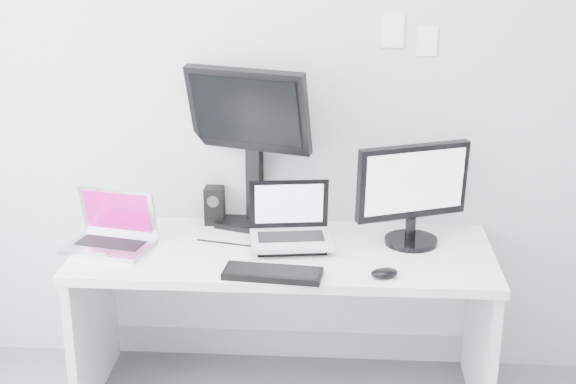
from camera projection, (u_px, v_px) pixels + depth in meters
name	position (u px, v px, depth m)	size (l,w,h in m)	color
back_wall	(289.00, 91.00, 3.66)	(3.60, 3.60, 0.00)	#B4B6B8
desk	(284.00, 325.00, 3.65)	(1.80, 0.70, 0.73)	white
macbook	(107.00, 220.00, 3.50)	(0.35, 0.27, 0.27)	#AAABAF
speaker	(215.00, 205.00, 3.80)	(0.09, 0.09, 0.18)	black
dell_laptop	(291.00, 217.00, 3.50)	(0.35, 0.27, 0.29)	silver
rear_monitor	(251.00, 146.00, 3.68)	(0.56, 0.20, 0.77)	black
samsung_monitor	(413.00, 193.00, 3.52)	(0.51, 0.23, 0.47)	black
keyboard	(273.00, 274.00, 3.27)	(0.39, 0.14, 0.03)	black
mouse	(384.00, 273.00, 3.26)	(0.11, 0.07, 0.04)	black
wall_note_0	(393.00, 31.00, 3.54)	(0.10, 0.00, 0.14)	white
wall_note_1	(427.00, 41.00, 3.55)	(0.09, 0.00, 0.13)	white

